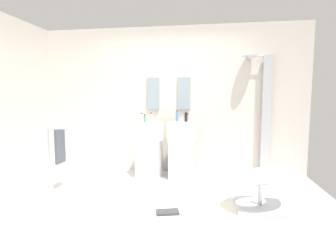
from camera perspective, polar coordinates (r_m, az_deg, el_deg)
The scene contains 18 objects.
ground_plane at distance 3.49m, azimuth -3.97°, elevation -16.99°, with size 4.80×3.60×0.04m, color silver.
rear_partition at distance 4.83m, azimuth 0.22°, elevation 5.55°, with size 4.80×0.10×2.60m, color beige.
pedestal_sink_left at distance 4.55m, azimuth -4.07°, elevation -4.45°, with size 0.49×0.49×1.04m.
pedestal_sink_right at distance 4.46m, azimuth 2.96°, elevation -4.66°, with size 0.49×0.49×1.04m.
vanity_mirror_left at distance 4.81m, azimuth -3.21°, elevation 7.01°, with size 0.22×0.03×0.56m, color #8C9EA8.
vanity_mirror_right at distance 4.73m, azimuth 3.45°, elevation 7.02°, with size 0.22×0.03×0.56m, color #8C9EA8.
shower_column at distance 4.76m, azimuth 20.18°, elevation 2.51°, with size 0.49×0.24×2.05m.
lounge_chair at distance 3.42m, azimuth 19.31°, elevation -11.22°, with size 1.05×1.05×0.65m.
towel_rack at distance 4.18m, azimuth -22.56°, elevation -4.29°, with size 0.37×0.22×0.95m.
area_rug at distance 3.27m, azimuth 5.02°, elevation -18.16°, with size 1.14×0.80×0.01m, color white.
magazine_charcoal at distance 3.24m, azimuth -0.08°, elevation -18.05°, with size 0.26×0.15×0.03m, color #38383D.
coffee_mug at distance 3.23m, azimuth 5.68°, elevation -17.46°, with size 0.08×0.08×0.10m, color white.
soap_bottle_white at distance 4.56m, azimuth -5.69°, elevation 1.80°, with size 0.05×0.05×0.15m.
soap_bottle_black at distance 4.52m, azimuth 3.90°, elevation 1.90°, with size 0.05×0.05×0.17m.
soap_bottle_clear at distance 4.37m, azimuth -3.65°, elevation 1.76°, with size 0.04×0.04×0.17m.
soap_bottle_blue at distance 4.51m, azimuth 1.95°, elevation 2.08°, with size 0.04×0.04×0.19m.
soap_bottle_green at distance 4.36m, azimuth -5.03°, elevation 1.56°, with size 0.04×0.04×0.14m.
soap_bottle_grey at distance 4.54m, azimuth 4.23°, elevation 1.78°, with size 0.05×0.05×0.14m.
Camera 1 is at (0.71, -3.13, 1.35)m, focal length 28.30 mm.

